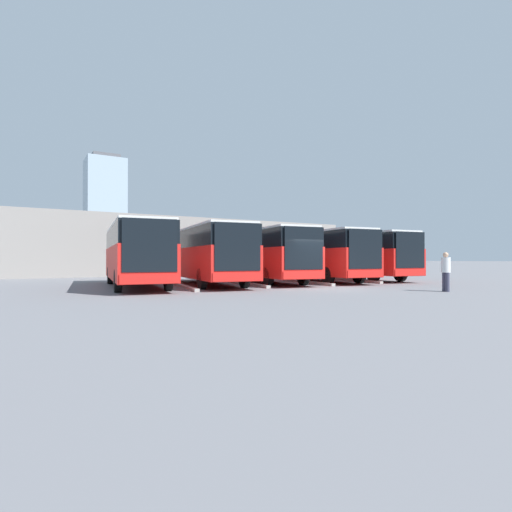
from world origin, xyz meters
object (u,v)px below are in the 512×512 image
object	(u,v)px
bus_1	(315,254)
bus_2	(262,254)
bus_3	(206,253)
pedestrian	(446,270)
bus_4	(136,253)
bus_0	(356,255)

from	to	relation	value
bus_1	bus_2	distance (m)	3.97
bus_1	bus_3	world-z (taller)	same
bus_1	bus_3	size ratio (longest dim) A/B	1.00
bus_2	pedestrian	xyz separation A→B (m)	(-3.63, 10.27, -0.86)
bus_1	bus_3	xyz separation A→B (m)	(7.91, -0.11, 0.00)
pedestrian	bus_4	bearing A→B (deg)	-106.13
bus_3	bus_4	distance (m)	3.96
bus_0	bus_4	world-z (taller)	same
bus_3	bus_4	world-z (taller)	same
bus_1	bus_0	bearing A→B (deg)	-169.75
bus_4	bus_1	bearing A→B (deg)	-174.11
bus_2	pedestrian	distance (m)	10.92
bus_0	bus_2	bearing A→B (deg)	6.05
bus_3	pedestrian	bearing A→B (deg)	134.47
bus_0	bus_1	world-z (taller)	same
bus_3	pedestrian	xyz separation A→B (m)	(-7.58, 10.00, -0.86)
bus_2	bus_3	xyz separation A→B (m)	(3.95, 0.27, 0.00)
bus_3	bus_1	bearing A→B (deg)	-173.48
bus_2	bus_3	size ratio (longest dim) A/B	1.00
bus_0	bus_3	world-z (taller)	same
bus_2	bus_4	distance (m)	7.91
bus_0	pedestrian	xyz separation A→B (m)	(4.28, 10.09, -0.86)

